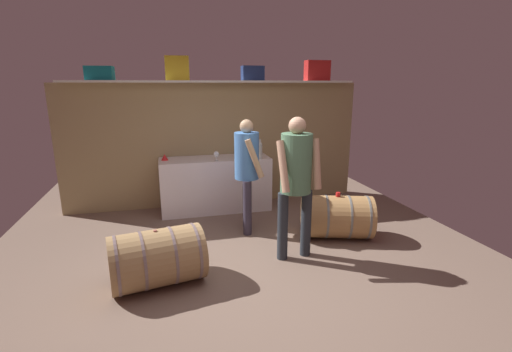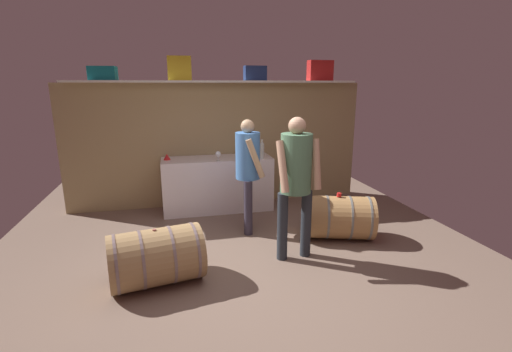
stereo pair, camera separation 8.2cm
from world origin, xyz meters
name	(u,v)px [view 2 (the right image)]	position (x,y,z in m)	size (l,w,h in m)	color
ground_plane	(241,250)	(0.00, 0.64, -0.01)	(6.16, 8.32, 0.02)	#745E50
back_wall_panel	(219,145)	(0.00, 2.56, 1.02)	(4.96, 0.10, 2.04)	#A08B5E
high_shelf_board	(218,82)	(0.00, 2.41, 2.06)	(4.56, 0.40, 0.03)	white
toolcase_teal	(103,73)	(-1.70, 2.41, 2.17)	(0.38, 0.26, 0.20)	#12747F
toolcase_yellow	(180,68)	(-0.59, 2.41, 2.25)	(0.35, 0.25, 0.36)	yellow
toolcase_navy	(255,73)	(0.60, 2.41, 2.19)	(0.35, 0.19, 0.23)	navy
toolcase_red	(320,71)	(1.72, 2.41, 2.24)	(0.41, 0.18, 0.33)	red
work_cabinet	(218,184)	(-0.08, 2.20, 0.43)	(1.75, 0.60, 0.87)	silver
wine_bottle_green	(244,149)	(0.34, 2.04, 1.02)	(0.07, 0.07, 0.35)	#2C5A29
wine_bottle_amber	(256,148)	(0.55, 2.14, 1.01)	(0.07, 0.07, 0.31)	brown
wine_bottle_clear	(262,150)	(0.61, 1.98, 1.01)	(0.07, 0.07, 0.31)	#B6BEB7
wine_glass	(218,154)	(-0.09, 1.98, 0.97)	(0.09, 0.09, 0.15)	white
red_funnel	(167,157)	(-0.86, 2.24, 0.92)	(0.11, 0.11, 0.10)	red
wine_barrel_near	(338,217)	(1.34, 0.70, 0.29)	(1.05, 0.82, 0.59)	#AF824D
wine_barrel_far	(156,257)	(-0.99, 0.06, 0.30)	(1.01, 0.74, 0.60)	#A07E51
tasting_cup	(339,195)	(1.34, 0.70, 0.61)	(0.06, 0.06, 0.05)	red
winemaker_pouring	(296,174)	(0.58, 0.29, 1.03)	(0.51, 0.43, 1.67)	#272D35
visitor_tasting	(248,164)	(0.23, 1.22, 0.96)	(0.41, 0.50, 1.57)	#342E3E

